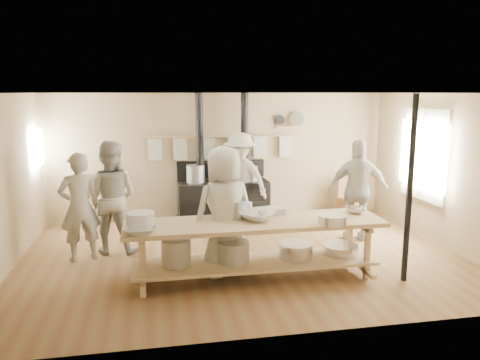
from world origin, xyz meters
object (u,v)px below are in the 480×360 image
at_px(cook_left, 111,197).
at_px(cook_right, 358,190).
at_px(chair, 350,206).
at_px(cook_far_left, 80,207).
at_px(cook_center, 224,212).
at_px(prep_table, 254,244).
at_px(stove, 223,197).
at_px(roasting_pan, 269,211).
at_px(cook_by_window, 240,179).

height_order(cook_left, cook_right, cook_left).
height_order(cook_left, chair, cook_left).
distance_m(cook_far_left, cook_center, 2.35).
bearing_deg(prep_table, cook_far_left, 153.39).
bearing_deg(chair, cook_far_left, -176.75).
xyz_separation_m(stove, cook_right, (2.19, -1.59, 0.38)).
bearing_deg(roasting_pan, cook_by_window, 89.16).
distance_m(cook_center, chair, 4.06).
xyz_separation_m(prep_table, roasting_pan, (0.29, 0.33, 0.38)).
bearing_deg(prep_table, chair, 46.59).
relative_size(cook_far_left, cook_by_window, 0.93).
relative_size(cook_left, cook_right, 1.02).
relative_size(stove, cook_far_left, 1.52).
bearing_deg(prep_table, cook_left, 142.77).
relative_size(stove, cook_left, 1.41).
height_order(cook_far_left, cook_right, cook_right).
xyz_separation_m(cook_center, chair, (3.06, 2.57, -0.69)).
xyz_separation_m(cook_right, roasting_pan, (-1.90, -1.09, -0.01)).
distance_m(prep_table, cook_center, 0.62).
distance_m(stove, chair, 2.69).
bearing_deg(cook_center, chair, -155.39).
xyz_separation_m(stove, prep_table, (-0.00, -3.02, -0.00)).
xyz_separation_m(stove, roasting_pan, (0.29, -2.69, 0.37)).
bearing_deg(cook_far_left, roasting_pan, 142.48).
bearing_deg(prep_table, cook_right, 33.04).
distance_m(cook_center, roasting_pan, 0.68).
distance_m(cook_right, cook_by_window, 2.34).
bearing_deg(cook_far_left, cook_center, 135.53).
distance_m(cook_center, cook_by_window, 2.69).
distance_m(stove, cook_by_window, 0.54).
bearing_deg(cook_left, cook_right, -170.76).
xyz_separation_m(cook_far_left, chair, (5.18, 1.57, -0.60)).
relative_size(cook_center, chair, 2.19).
bearing_deg(cook_center, cook_right, -171.03).
bearing_deg(cook_far_left, cook_by_window, -169.96).
height_order(prep_table, chair, chair).
bearing_deg(cook_right, stove, -20.72).
bearing_deg(stove, cook_center, -97.96).
bearing_deg(stove, roasting_pan, -83.80).
height_order(stove, roasting_pan, stove).
bearing_deg(prep_table, cook_by_window, 83.37).
distance_m(cook_far_left, cook_by_window, 3.25).
distance_m(prep_table, chair, 3.90).
bearing_deg(cook_center, roasting_pan, 170.85).
relative_size(cook_far_left, cook_center, 0.91).
bearing_deg(cook_by_window, cook_center, -66.27).
distance_m(prep_table, cook_right, 2.64).
relative_size(stove, chair, 3.04).
bearing_deg(cook_left, cook_by_window, -140.68).
bearing_deg(stove, cook_far_left, -144.95).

